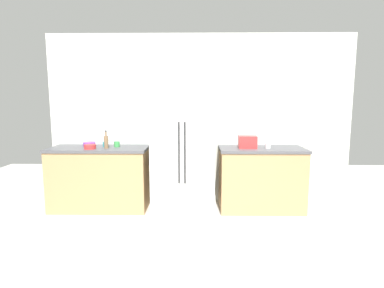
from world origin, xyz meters
name	(u,v)px	position (x,y,z in m)	size (l,w,h in m)	color
ground_plane	(201,263)	(0.00, 0.00, 0.00)	(9.63, 9.63, 0.00)	beige
kitchen_back_panel	(200,120)	(0.00, 1.96, 1.32)	(4.69, 0.10, 2.63)	silver
counter_left	(100,178)	(-1.50, 1.59, 0.47)	(1.45, 0.64, 0.94)	tan
counter_right	(261,179)	(0.91, 1.59, 0.47)	(1.25, 0.64, 0.94)	tan
refrigerator	(183,149)	(-0.24, 1.53, 0.93)	(0.89, 0.74, 1.86)	white
toaster	(248,142)	(0.69, 1.55, 1.02)	(0.26, 0.18, 0.18)	red
bottle_a	(106,142)	(-1.36, 1.49, 1.03)	(0.06, 0.06, 0.26)	brown
cup_a	(105,144)	(-1.42, 1.65, 0.97)	(0.08, 0.08, 0.07)	teal
cup_b	(117,144)	(-1.24, 1.64, 0.98)	(0.08, 0.08, 0.08)	green
cup_c	(268,146)	(0.99, 1.55, 0.97)	(0.07, 0.07, 0.07)	white
bowl_a	(90,147)	(-1.58, 1.45, 0.97)	(0.17, 0.17, 0.06)	red
bowl_b	(89,144)	(-1.68, 1.71, 0.97)	(0.18, 0.18, 0.06)	purple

